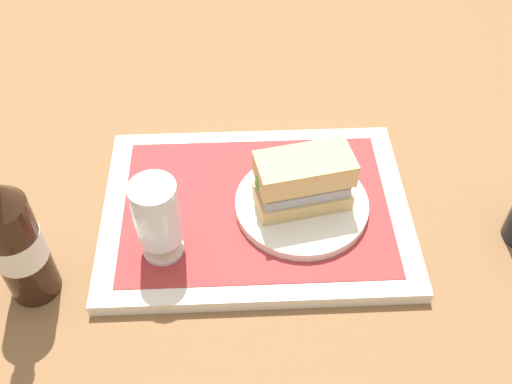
{
  "coord_description": "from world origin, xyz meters",
  "views": [
    {
      "loc": [
        0.02,
        0.56,
        0.67
      ],
      "look_at": [
        0.0,
        0.0,
        0.05
      ],
      "focal_mm": 41.59,
      "sensor_mm": 36.0,
      "label": 1
    }
  ],
  "objects_px": {
    "plate": "(302,205)",
    "sandwich": "(301,181)",
    "beer_bottle": "(14,239)",
    "beer_glass": "(157,217)"
  },
  "relations": [
    {
      "from": "sandwich",
      "to": "beer_glass",
      "type": "relative_size",
      "value": 1.12
    },
    {
      "from": "beer_glass",
      "to": "beer_bottle",
      "type": "distance_m",
      "value": 0.17
    },
    {
      "from": "plate",
      "to": "sandwich",
      "type": "xyz_separation_m",
      "value": [
        0.0,
        0.0,
        0.05
      ]
    },
    {
      "from": "plate",
      "to": "beer_bottle",
      "type": "bearing_deg",
      "value": 16.22
    },
    {
      "from": "plate",
      "to": "beer_bottle",
      "type": "height_order",
      "value": "beer_bottle"
    },
    {
      "from": "plate",
      "to": "beer_glass",
      "type": "xyz_separation_m",
      "value": [
        0.19,
        0.07,
        0.06
      ]
    },
    {
      "from": "sandwich",
      "to": "beer_glass",
      "type": "distance_m",
      "value": 0.2
    },
    {
      "from": "beer_glass",
      "to": "beer_bottle",
      "type": "relative_size",
      "value": 0.47
    },
    {
      "from": "plate",
      "to": "sandwich",
      "type": "relative_size",
      "value": 1.36
    },
    {
      "from": "plate",
      "to": "beer_bottle",
      "type": "xyz_separation_m",
      "value": [
        0.36,
        0.1,
        0.08
      ]
    }
  ]
}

